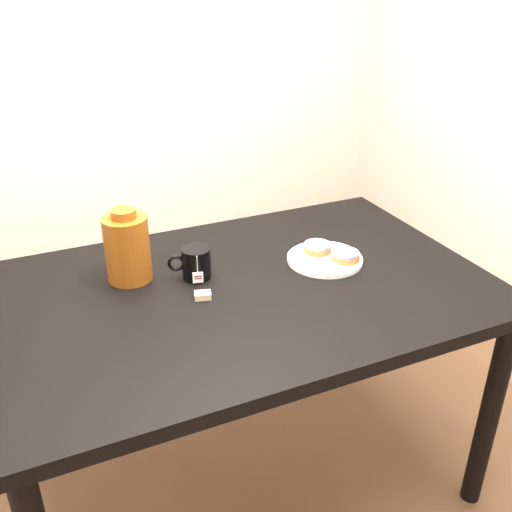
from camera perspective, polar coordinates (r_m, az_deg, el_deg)
name	(u,v)px	position (r m, az deg, el deg)	size (l,w,h in m)	color
ground_plane	(245,473)	(2.11, -1.07, -20.91)	(4.00, 4.00, 0.00)	brown
wall_back	(92,11)	(3.35, -16.08, 22.51)	(3.50, 0.02, 2.70)	beige
table	(243,310)	(1.67, -1.27, -5.45)	(1.40, 0.90, 0.75)	black
plate	(325,258)	(1.77, 6.89, -0.24)	(0.23, 0.23, 0.02)	white
bagel_back	(317,248)	(1.79, 6.14, 0.84)	(0.09, 0.09, 0.03)	brown
bagel_front	(346,256)	(1.76, 8.96, 0.02)	(0.12, 0.12, 0.03)	brown
mug	(196,263)	(1.66, -6.06, -0.69)	(0.13, 0.10, 0.09)	black
teabag_pouch	(203,295)	(1.57, -5.35, -3.94)	(0.04, 0.03, 0.02)	#C6B793
bagel_package	(127,248)	(1.66, -12.74, 0.83)	(0.16, 0.16, 0.22)	#5B2A0C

